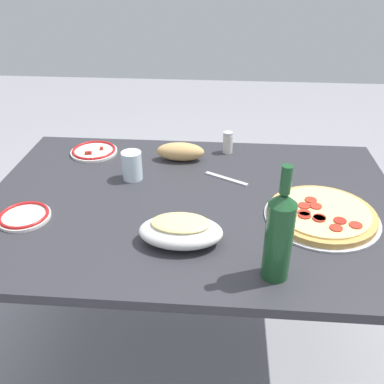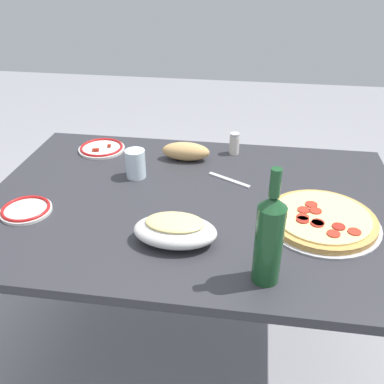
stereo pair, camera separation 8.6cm
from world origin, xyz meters
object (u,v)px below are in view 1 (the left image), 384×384
object	(u,v)px
side_plate_far	(24,216)
bread_loaf	(180,152)
dining_table	(192,227)
baked_pasta_dish	(181,230)
pepperoni_pizza	(322,214)
wine_bottle	(279,234)
spice_shaker	(228,142)
water_glass	(132,166)
side_plate_near	(94,151)

from	to	relation	value
side_plate_far	bread_loaf	distance (m)	0.63
dining_table	baked_pasta_dish	xyz separation A→B (m)	(0.01, 0.23, 0.15)
pepperoni_pizza	bread_loaf	world-z (taller)	bread_loaf
wine_bottle	side_plate_far	size ratio (longest dim) A/B	1.97
pepperoni_pizza	spice_shaker	xyz separation A→B (m)	(0.30, -0.46, 0.03)
water_glass	side_plate_far	world-z (taller)	water_glass
bread_loaf	dining_table	bearing A→B (deg)	103.09
side_plate_far	baked_pasta_dish	bearing A→B (deg)	170.78
baked_pasta_dish	side_plate_near	xyz separation A→B (m)	(0.41, -0.56, -0.03)
side_plate_near	spice_shaker	xyz separation A→B (m)	(-0.54, -0.05, 0.03)
water_glass	side_plate_near	distance (m)	0.28
pepperoni_pizza	baked_pasta_dish	distance (m)	0.45
side_plate_near	spice_shaker	distance (m)	0.54
pepperoni_pizza	baked_pasta_dish	world-z (taller)	baked_pasta_dish
wine_bottle	side_plate_far	distance (m)	0.79
side_plate_near	baked_pasta_dish	bearing A→B (deg)	126.16
water_glass	side_plate_far	bearing A→B (deg)	44.71
water_glass	side_plate_far	size ratio (longest dim) A/B	0.64
side_plate_near	dining_table	bearing A→B (deg)	142.12
wine_bottle	side_plate_near	distance (m)	0.96
dining_table	wine_bottle	world-z (taller)	wine_bottle
baked_pasta_dish	water_glass	world-z (taller)	water_glass
wine_bottle	water_glass	distance (m)	0.68
wine_bottle	spice_shaker	world-z (taller)	wine_bottle
dining_table	baked_pasta_dish	world-z (taller)	baked_pasta_dish
dining_table	water_glass	world-z (taller)	water_glass
dining_table	baked_pasta_dish	bearing A→B (deg)	86.59
pepperoni_pizza	side_plate_far	bearing A→B (deg)	4.52
baked_pasta_dish	wine_bottle	distance (m)	0.30
wine_bottle	spice_shaker	bearing A→B (deg)	-80.22
pepperoni_pizza	water_glass	bearing A→B (deg)	-18.28
wine_bottle	dining_table	bearing A→B (deg)	-55.74
dining_table	pepperoni_pizza	xyz separation A→B (m)	(-0.41, 0.08, 0.13)
wine_bottle	side_plate_near	size ratio (longest dim) A/B	1.70
wine_bottle	spice_shaker	distance (m)	0.75
wine_bottle	side_plate_near	world-z (taller)	wine_bottle
side_plate_far	bread_loaf	size ratio (longest dim) A/B	0.86
baked_pasta_dish	bread_loaf	size ratio (longest dim) A/B	1.29
baked_pasta_dish	water_glass	xyz separation A→B (m)	(0.21, -0.36, 0.01)
side_plate_near	side_plate_far	bearing A→B (deg)	79.79
dining_table	spice_shaker	xyz separation A→B (m)	(-0.11, -0.38, 0.16)
pepperoni_pizza	water_glass	distance (m)	0.67
side_plate_far	spice_shaker	world-z (taller)	spice_shaker
side_plate_near	spice_shaker	world-z (taller)	spice_shaker
baked_pasta_dish	spice_shaker	xyz separation A→B (m)	(-0.13, -0.61, 0.00)
water_glass	bread_loaf	xyz separation A→B (m)	(-0.16, -0.16, -0.02)
dining_table	side_plate_near	distance (m)	0.55
bread_loaf	spice_shaker	size ratio (longest dim) A/B	2.14
side_plate_near	wine_bottle	bearing A→B (deg)	134.21
pepperoni_pizza	wine_bottle	distance (m)	0.34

